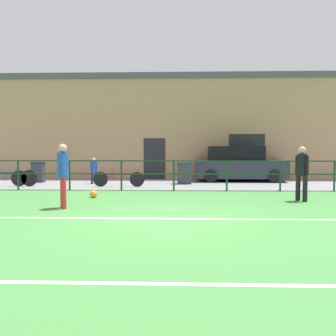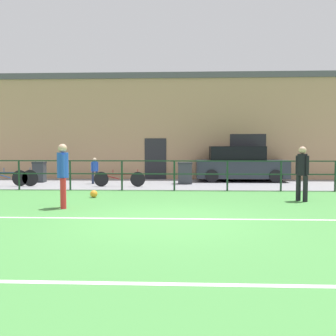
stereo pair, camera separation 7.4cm
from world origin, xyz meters
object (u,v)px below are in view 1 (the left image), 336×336
(player_goalkeeper, at_px, (302,170))
(bicycle_parked_2, at_px, (10,178))
(bicycle_parked_0, at_px, (0,178))
(spectator_child, at_px, (94,169))
(player_striker, at_px, (63,172))
(bicycle_parked_1, at_px, (119,179))
(trash_bin_1, at_px, (184,173))
(parked_car_red, at_px, (239,165))
(trash_bin_0, at_px, (38,172))
(soccer_ball_match, at_px, (94,194))

(player_goalkeeper, xyz_separation_m, bicycle_parked_2, (-10.84, 3.92, -0.57))
(bicycle_parked_0, bearing_deg, spectator_child, 17.74)
(player_striker, relative_size, spectator_child, 1.49)
(bicycle_parked_1, distance_m, trash_bin_1, 3.03)
(parked_car_red, bearing_deg, trash_bin_0, -174.16)
(parked_car_red, distance_m, bicycle_parked_2, 10.32)
(bicycle_parked_0, xyz_separation_m, trash_bin_1, (7.72, 1.33, 0.14))
(parked_car_red, bearing_deg, bicycle_parked_2, -164.36)
(player_goalkeeper, distance_m, bicycle_parked_0, 11.94)
(soccer_ball_match, distance_m, bicycle_parked_2, 5.45)
(bicycle_parked_1, height_order, trash_bin_0, trash_bin_0)
(player_striker, relative_size, parked_car_red, 0.41)
(bicycle_parked_0, relative_size, bicycle_parked_2, 0.98)
(player_striker, distance_m, soccer_ball_match, 2.37)
(bicycle_parked_1, bearing_deg, trash_bin_1, 26.01)
(soccer_ball_match, relative_size, trash_bin_0, 0.25)
(player_striker, distance_m, bicycle_parked_1, 5.59)
(spectator_child, distance_m, bicycle_parked_0, 3.89)
(bicycle_parked_1, relative_size, trash_bin_0, 2.23)
(player_striker, bearing_deg, parked_car_red, -54.98)
(trash_bin_0, relative_size, trash_bin_1, 1.00)
(player_striker, height_order, soccer_ball_match, player_striker)
(player_striker, bearing_deg, bicycle_parked_2, 16.50)
(bicycle_parked_2, bearing_deg, trash_bin_0, 74.03)
(bicycle_parked_0, xyz_separation_m, trash_bin_0, (0.94, 1.82, 0.13))
(player_goalkeeper, relative_size, player_striker, 0.96)
(player_goalkeeper, relative_size, spectator_child, 1.43)
(spectator_child, bearing_deg, trash_bin_0, -34.65)
(player_goalkeeper, xyz_separation_m, bicycle_parked_1, (-6.26, 3.92, -0.61))
(player_striker, bearing_deg, bicycle_parked_1, -25.41)
(player_striker, xyz_separation_m, parked_car_red, (5.92, 8.30, -0.18))
(trash_bin_1, bearing_deg, bicycle_parked_2, -169.70)
(trash_bin_0, xyz_separation_m, trash_bin_1, (6.77, -0.49, 0.00))
(bicycle_parked_1, bearing_deg, bicycle_parked_2, 180.00)
(bicycle_parked_2, distance_m, trash_bin_0, 1.89)
(spectator_child, distance_m, parked_car_red, 6.84)
(player_goalkeeper, bearing_deg, bicycle_parked_0, 33.51)
(bicycle_parked_2, bearing_deg, bicycle_parked_0, 180.00)
(bicycle_parked_1, distance_m, trash_bin_0, 4.45)
(player_striker, height_order, spectator_child, player_striker)
(trash_bin_0, bearing_deg, bicycle_parked_2, -105.97)
(bicycle_parked_2, bearing_deg, parked_car_red, 15.64)
(parked_car_red, height_order, trash_bin_1, parked_car_red)
(soccer_ball_match, distance_m, bicycle_parked_1, 3.35)
(parked_car_red, relative_size, trash_bin_0, 4.47)
(soccer_ball_match, bearing_deg, bicycle_parked_2, 142.29)
(bicycle_parked_2, relative_size, trash_bin_0, 2.44)
(player_striker, bearing_deg, soccer_ball_match, -27.42)
(player_goalkeeper, bearing_deg, spectator_child, 18.70)
(player_goalkeeper, distance_m, soccer_ball_match, 6.61)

